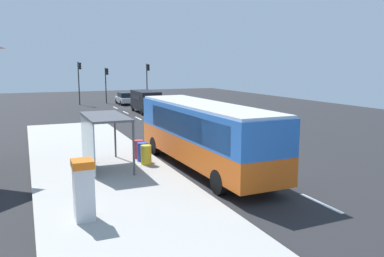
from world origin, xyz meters
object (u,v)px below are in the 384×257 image
at_px(white_van, 145,100).
at_px(recycling_bin_yellow, 146,155).
at_px(ticket_machine, 84,189).
at_px(recycling_bin_red, 139,149).
at_px(traffic_light_near_side, 148,77).
at_px(recycling_bin_blue, 142,152).
at_px(traffic_light_far_side, 79,77).
at_px(bus_shelter, 99,128).
at_px(bus, 203,132).
at_px(traffic_light_median, 106,80).
at_px(sedan_near, 125,98).

distance_m(white_van, recycling_bin_yellow, 22.62).
bearing_deg(ticket_machine, recycling_bin_red, 62.64).
relative_size(white_van, traffic_light_near_side, 1.02).
distance_m(white_van, ticket_machine, 29.45).
height_order(recycling_bin_blue, traffic_light_far_side, traffic_light_far_side).
relative_size(recycling_bin_blue, traffic_light_near_side, 0.18).
xyz_separation_m(ticket_machine, recycling_bin_blue, (3.80, 6.64, -0.52)).
bearing_deg(bus_shelter, white_van, 68.11).
bearing_deg(white_van, bus, -99.68).
bearing_deg(white_van, traffic_light_near_side, 71.81).
relative_size(traffic_light_near_side, bus_shelter, 1.29).
xyz_separation_m(traffic_light_far_side, traffic_light_median, (3.51, 0.80, -0.44)).
height_order(traffic_light_near_side, bus_shelter, traffic_light_near_side).
bearing_deg(bus, recycling_bin_red, 133.15).
relative_size(bus, ticket_machine, 5.70).
xyz_separation_m(recycling_bin_yellow, traffic_light_median, (4.60, 33.32, 2.45)).
bearing_deg(recycling_bin_red, traffic_light_median, 81.79).
bearing_deg(recycling_bin_yellow, recycling_bin_red, 90.00).
bearing_deg(sedan_near, bus_shelter, -105.75).
bearing_deg(traffic_light_near_side, bus_shelter, -110.73).
bearing_deg(recycling_bin_yellow, traffic_light_far_side, 88.07).
height_order(ticket_machine, traffic_light_far_side, traffic_light_far_side).
distance_m(bus, bus_shelter, 4.94).
xyz_separation_m(ticket_machine, recycling_bin_red, (3.80, 7.34, -0.52)).
distance_m(recycling_bin_blue, traffic_light_far_side, 31.97).
bearing_deg(traffic_light_far_side, traffic_light_median, 12.84).
xyz_separation_m(ticket_machine, bus_shelter, (1.59, 6.19, 0.93)).
relative_size(recycling_bin_red, bus_shelter, 0.24).
distance_m(bus, white_van, 23.28).
bearing_deg(traffic_light_far_side, bus_shelter, -95.85).
relative_size(ticket_machine, traffic_light_near_side, 0.38).
xyz_separation_m(traffic_light_far_side, bus_shelter, (-3.31, -32.27, -1.45)).
bearing_deg(sedan_near, bus, -97.06).
height_order(recycling_bin_yellow, recycling_bin_red, same).
distance_m(recycling_bin_yellow, bus_shelter, 2.65).
height_order(recycling_bin_blue, recycling_bin_red, same).
xyz_separation_m(ticket_machine, recycling_bin_yellow, (3.80, 5.94, -0.52)).
relative_size(sedan_near, traffic_light_far_side, 0.82).
bearing_deg(recycling_bin_red, bus, -46.85).
xyz_separation_m(white_van, traffic_light_median, (-1.80, 11.64, 1.76)).
xyz_separation_m(recycling_bin_blue, recycling_bin_red, (0.00, 0.70, 0.00)).
bearing_deg(traffic_light_near_side, sedan_near, -169.74).
height_order(recycling_bin_red, bus_shelter, bus_shelter).
distance_m(sedan_near, bus_shelter, 32.13).
bearing_deg(recycling_bin_yellow, recycling_bin_blue, 90.00).
bearing_deg(recycling_bin_red, bus_shelter, -152.52).
relative_size(sedan_near, traffic_light_near_side, 0.86).
distance_m(recycling_bin_blue, traffic_light_near_side, 32.62).
xyz_separation_m(sedan_near, traffic_light_median, (-1.90, 2.18, 2.31)).
bearing_deg(bus, ticket_machine, -143.28).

